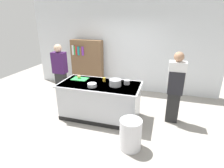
{
  "coord_description": "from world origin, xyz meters",
  "views": [
    {
      "loc": [
        1.45,
        -3.81,
        2.43
      ],
      "look_at": [
        0.25,
        0.2,
        0.85
      ],
      "focal_mm": 28.75,
      "sensor_mm": 36.0,
      "label": 1
    }
  ],
  "objects": [
    {
      "name": "mixing_bowl",
      "position": [
        -0.1,
        -0.24,
        0.94
      ],
      "size": [
        0.21,
        0.21,
        0.09
      ],
      "primitive_type": "cylinder",
      "color": "#B7BABF",
      "rests_on": "counter_island"
    },
    {
      "name": "bookshelf",
      "position": [
        -1.13,
        1.8,
        0.85
      ],
      "size": [
        1.1,
        0.31,
        1.7
      ],
      "color": "brown",
      "rests_on": "ground_plane"
    },
    {
      "name": "cutting_board",
      "position": [
        -0.61,
        0.16,
        0.91
      ],
      "size": [
        0.4,
        0.28,
        0.02
      ],
      "primitive_type": "cube",
      "color": "green",
      "rests_on": "counter_island"
    },
    {
      "name": "counter_island",
      "position": [
        0.0,
        -0.0,
        0.47
      ],
      "size": [
        1.98,
        0.98,
        0.9
      ],
      "color": "#B7BABF",
      "rests_on": "ground_plane"
    },
    {
      "name": "ground_plane",
      "position": [
        0.0,
        0.0,
        0.0
      ],
      "size": [
        10.0,
        10.0,
        0.0
      ],
      "primitive_type": "plane",
      "color": "#9E9991"
    },
    {
      "name": "person_guest",
      "position": [
        -1.41,
        0.52,
        0.91
      ],
      "size": [
        0.38,
        0.24,
        1.72
      ],
      "rotation": [
        0.0,
        0.0,
        -1.48
      ],
      "color": "#292929",
      "rests_on": "ground_plane"
    },
    {
      "name": "person_chef",
      "position": [
        1.75,
        0.3,
        0.91
      ],
      "size": [
        0.38,
        0.25,
        1.72
      ],
      "rotation": [
        0.0,
        0.0,
        1.5
      ],
      "color": "#252525",
      "rests_on": "ground_plane"
    },
    {
      "name": "trash_bin",
      "position": [
        0.97,
        -0.95,
        0.31
      ],
      "size": [
        0.43,
        0.43,
        0.62
      ],
      "primitive_type": "cylinder",
      "color": "silver",
      "rests_on": "ground_plane"
    },
    {
      "name": "juice_cup",
      "position": [
        0.05,
        0.19,
        0.95
      ],
      "size": [
        0.07,
        0.07,
        0.1
      ],
      "primitive_type": "cylinder",
      "color": "yellow",
      "rests_on": "counter_island"
    },
    {
      "name": "onion",
      "position": [
        -0.64,
        0.18,
        0.97
      ],
      "size": [
        0.09,
        0.09,
        0.09
      ],
      "primitive_type": "sphere",
      "color": "tan",
      "rests_on": "cutting_board"
    },
    {
      "name": "back_wall",
      "position": [
        0.0,
        2.1,
        1.5
      ],
      "size": [
        6.4,
        0.12,
        3.0
      ],
      "primitive_type": "cube",
      "color": "silver",
      "rests_on": "ground_plane"
    },
    {
      "name": "sauce_pan",
      "position": [
        0.64,
        0.16,
        0.95
      ],
      "size": [
        0.21,
        0.14,
        0.1
      ],
      "color": "#99999E",
      "rests_on": "counter_island"
    },
    {
      "name": "stock_pot",
      "position": [
        0.4,
        -0.02,
        0.98
      ],
      "size": [
        0.34,
        0.28,
        0.16
      ],
      "color": "#B7BABF",
      "rests_on": "counter_island"
    }
  ]
}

